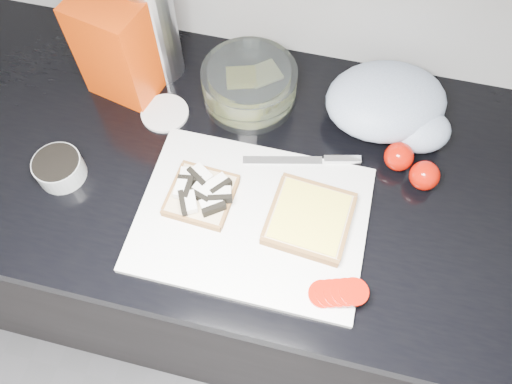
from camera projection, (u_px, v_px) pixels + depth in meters
base_cabinet at (258, 255)px, 1.36m from camera, size 3.50×0.60×0.86m
countertop at (259, 168)px, 0.96m from camera, size 3.50×0.64×0.04m
cutting_board at (252, 218)px, 0.88m from camera, size 0.40×0.30×0.01m
bread_left at (202, 194)px, 0.89m from camera, size 0.12×0.12×0.04m
bread_right at (309, 218)px, 0.86m from camera, size 0.16×0.16×0.02m
tomato_slices at (338, 293)px, 0.80m from camera, size 0.11×0.07×0.02m
knife at (317, 160)px, 0.93m from camera, size 0.22×0.07×0.01m
seed_tub at (59, 168)px, 0.91m from camera, size 0.09×0.09×0.05m
tub_lid at (165, 113)px, 1.00m from camera, size 0.12×0.12×0.01m
glass_bowl at (249, 85)px, 0.99m from camera, size 0.19×0.19×0.08m
bread_bag at (121, 45)px, 0.95m from camera, size 0.16×0.15×0.21m
steel_canister at (154, 28)px, 0.96m from camera, size 0.09×0.09×0.22m
grocery_bag at (391, 105)px, 0.95m from camera, size 0.28×0.25×0.10m
whole_tomatoes at (412, 166)px, 0.91m from camera, size 0.10×0.08×0.05m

